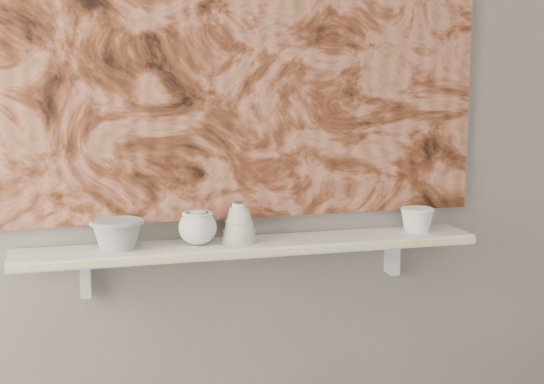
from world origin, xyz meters
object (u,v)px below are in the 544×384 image
object	(u,v)px
shelf	(252,246)
bell_vessel	(239,223)
bowl_grey	(117,234)
painting	(245,36)
bowl_white	(417,220)
cup_cream	(198,228)

from	to	relation	value
shelf	bell_vessel	xyz separation A→B (m)	(-0.04, 0.00, 0.07)
bowl_grey	painting	bearing A→B (deg)	11.45
painting	bowl_white	xyz separation A→B (m)	(0.54, -0.08, -0.57)
shelf	bell_vessel	distance (m)	0.08
shelf	bell_vessel	world-z (taller)	bell_vessel
bell_vessel	bowl_grey	bearing A→B (deg)	180.00
shelf	bowl_grey	distance (m)	0.40
cup_cream	bell_vessel	distance (m)	0.13
shelf	bowl_grey	bearing A→B (deg)	180.00
bowl_grey	bell_vessel	distance (m)	0.36
cup_cream	bell_vessel	xyz separation A→B (m)	(0.13, 0.00, 0.01)
bowl_white	cup_cream	bearing A→B (deg)	180.00
cup_cream	bowl_white	size ratio (longest dim) A/B	1.04
painting	bowl_grey	xyz separation A→B (m)	(-0.40, -0.08, -0.56)
shelf	cup_cream	world-z (taller)	cup_cream
painting	bowl_grey	bearing A→B (deg)	-168.55
shelf	bowl_white	xyz separation A→B (m)	(0.54, 0.00, 0.05)
bowl_grey	shelf	bearing A→B (deg)	0.00
cup_cream	bowl_white	world-z (taller)	cup_cream
cup_cream	painting	bearing A→B (deg)	26.10
shelf	cup_cream	xyz separation A→B (m)	(-0.16, 0.00, 0.07)
bell_vessel	bowl_white	size ratio (longest dim) A/B	1.11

